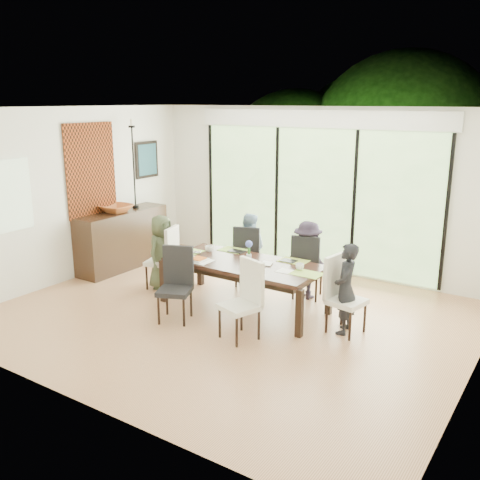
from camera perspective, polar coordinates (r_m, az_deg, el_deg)
The scene contains 60 objects.
floor at distance 7.19m, azimuth -1.11°, elevation -8.20°, with size 6.00×5.00×0.01m, color #9A5F3D.
ceiling at distance 6.62m, azimuth -1.23°, elevation 13.95°, with size 6.00×5.00×0.01m, color white.
wall_back at distance 8.92m, azimuth 8.05°, elevation 5.27°, with size 6.00×0.02×2.70m, color silver.
wall_front at distance 4.98m, azimuth -17.77°, elevation -2.86°, with size 6.00×0.02×2.70m, color beige.
wall_left at distance 8.81m, azimuth -17.58°, elevation 4.61°, with size 0.02×5.00×2.70m, color beige.
glass_doors at distance 8.91m, azimuth 7.90°, elevation 4.29°, with size 4.20×0.02×2.30m, color #598C3F.
blinds_header at distance 8.76m, azimuth 8.18°, elevation 12.67°, with size 4.40×0.06×0.28m, color white.
mullion_a at distance 9.97m, azimuth -3.11°, elevation 5.52°, with size 0.05×0.04×2.30m, color black.
mullion_b at distance 9.22m, azimuth 3.94°, elevation 4.74°, with size 0.05×0.04×2.30m, color black.
mullion_c at distance 8.63m, azimuth 12.07°, elevation 3.76°, with size 0.05×0.04×2.30m, color black.
mullion_d at distance 8.24m, azimuth 21.16°, elevation 2.57°, with size 0.05×0.04×2.30m, color black.
side_window at distance 8.06m, azimuth -24.07°, elevation 4.21°, with size 0.02×0.90×1.00m, color #8CAD7F.
deck at distance 10.02m, azimuth 9.96°, elevation -1.97°, with size 6.00×1.80×0.10m, color #503A22.
rail_top at distance 10.59m, azimuth 11.85°, elevation 2.19°, with size 6.00×0.08×0.06m, color #503A22.
foliage_left at distance 12.09m, azimuth 5.86°, elevation 8.24°, with size 3.20×3.20×3.20m, color #14380F.
foliage_mid at distance 11.78m, azimuth 16.94°, elevation 9.28°, with size 4.00×4.00×4.00m, color #14380F.
foliage_far at distance 12.77m, azimuth 13.47°, elevation 9.07°, with size 3.60×3.60×3.60m, color #14380F.
table_top at distance 7.28m, azimuth 0.41°, elevation -2.54°, with size 2.12×0.97×0.05m, color black.
table_apron at distance 7.30m, azimuth 0.40°, elevation -3.13°, with size 1.94×0.79×0.09m, color black.
table_leg_fl at distance 7.68m, azimuth -8.16°, elevation -4.34°, with size 0.08×0.08×0.61m, color black.
table_leg_fr at distance 6.53m, azimuth 6.36°, elevation -7.79°, with size 0.08×0.08×0.61m, color black.
table_leg_bl at distance 8.31m, azimuth -4.24°, elevation -2.75°, with size 0.08×0.08×0.61m, color black.
table_leg_br at distance 7.26m, azimuth 9.48°, elevation -5.55°, with size 0.08×0.08×0.61m, color black.
chair_left_end at distance 8.20m, azimuth -8.43°, elevation -1.79°, with size 0.41×0.41×0.97m, color silver, non-canonical shape.
chair_right_end at distance 6.67m, azimuth 11.33°, elevation -5.83°, with size 0.41×0.41×0.97m, color white, non-canonical shape.
chair_far_left at distance 8.24m, azimuth 1.00°, elevation -1.55°, with size 0.41×0.41×0.97m, color black, non-canonical shape.
chair_far_right at distance 7.77m, azimuth 7.24°, elevation -2.68°, with size 0.41×0.41×0.97m, color black, non-canonical shape.
chair_near_left at distance 6.95m, azimuth -7.01°, elevation -4.81°, with size 0.41×0.41×0.97m, color black, non-canonical shape.
chair_near_right at distance 6.38m, azimuth -0.09°, elevation -6.50°, with size 0.41×0.41×0.97m, color white, non-canonical shape.
person_left_end at distance 8.16m, azimuth -8.35°, elevation -1.25°, with size 0.53×0.33×1.14m, color #404A31.
person_right_end at distance 6.65m, azimuth 11.21°, elevation -5.12°, with size 0.53×0.33×1.14m, color black.
person_far_left at distance 8.20m, azimuth 0.93°, elevation -1.02°, with size 0.53×0.33×1.14m, color #7F9EB8.
person_far_right at distance 7.73m, azimuth 7.19°, elevation -2.12°, with size 0.53×0.33×1.14m, color #241C2A.
placemat_left at distance 7.80m, azimuth -5.46°, elevation -1.18°, with size 0.39×0.28×0.01m, color #8EB641.
placemat_right at distance 6.82m, azimuth 7.13°, elevation -3.59°, with size 0.39×0.28×0.01m, color #89B13F.
placemat_far_l at distance 7.83m, azimuth -0.76°, elevation -1.07°, with size 0.39×0.28×0.01m, color #87B440.
placemat_far_r at distance 7.33m, azimuth 5.72°, elevation -2.23°, with size 0.39×0.28×0.01m, color olive.
placemat_paper at distance 7.34m, azimuth -4.48°, elevation -2.19°, with size 0.39×0.28×0.01m, color white.
tablet_far_l at distance 7.73m, azimuth -0.36°, elevation -1.21°, with size 0.23×0.16×0.01m, color black.
tablet_far_r at distance 7.31m, azimuth 5.19°, elevation -2.22°, with size 0.21×0.15×0.01m, color black.
papers at distance 6.89m, azimuth 5.08°, elevation -3.36°, with size 0.26×0.19×0.00m, color white.
platter_base at distance 7.34m, azimuth -4.48°, elevation -2.09°, with size 0.23×0.23×0.02m, color white.
platter_snacks at distance 7.33m, azimuth -4.48°, elevation -1.97°, with size 0.18×0.18×0.01m, color #C35616.
vase at distance 7.27m, azimuth 0.95°, elevation -1.91°, with size 0.07×0.07×0.11m, color silver.
hyacinth_stems at distance 7.24m, azimuth 0.96°, elevation -1.10°, with size 0.04×0.04×0.14m, color #337226.
hyacinth_blooms at distance 7.21m, azimuth 0.96°, elevation -0.43°, with size 0.10×0.10×0.10m, color #5465D4.
laptop at distance 7.67m, azimuth -5.34°, elevation -1.40°, with size 0.29×0.19×0.02m, color silver.
cup_a at distance 7.76m, azimuth -3.33°, elevation -0.93°, with size 0.11×0.11×0.08m, color white.
cup_b at distance 7.10m, azimuth 0.98°, elevation -2.42°, with size 0.09×0.09×0.08m, color white.
cup_c at distance 6.96m, azimuth 6.40°, elevation -2.85°, with size 0.11×0.11×0.08m, color white.
book at distance 7.18m, azimuth 2.30°, elevation -2.50°, with size 0.14×0.20×0.02m, color white.
sideboard at distance 9.32m, azimuth -12.41°, elevation 0.06°, with size 0.49×1.74×0.98m, color black.
bowl at distance 9.13m, azimuth -13.05°, elevation 3.29°, with size 0.52×0.52×0.13m, color #9B4B21.
candlestick_base at distance 9.44m, azimuth -11.07°, elevation 3.52°, with size 0.11×0.11×0.04m, color black.
candlestick_shaft at distance 9.34m, azimuth -11.28°, elevation 7.64°, with size 0.03×0.03×1.36m, color black.
candlestick_pan at distance 9.28m, azimuth -11.49°, elevation 11.77°, with size 0.11×0.11×0.03m, color black.
candle at distance 9.28m, azimuth -11.51°, elevation 12.17°, with size 0.04×0.04×0.11m, color silver.
tapestry at distance 8.98m, azimuth -15.61°, elevation 7.20°, with size 0.02×1.00×1.50m, color maroon.
art_frame at distance 9.87m, azimuth -9.92°, elevation 8.45°, with size 0.03×0.55×0.65m, color black.
art_canvas at distance 9.86m, azimuth -9.84°, elevation 8.45°, with size 0.01×0.45×0.55m, color #18404E.
Camera 1 is at (3.75, -5.45, 2.80)m, focal length 40.00 mm.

